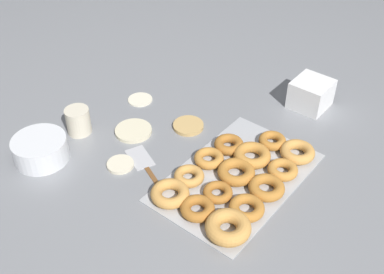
{
  "coord_description": "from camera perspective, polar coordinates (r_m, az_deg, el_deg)",
  "views": [
    {
      "loc": [
        -0.92,
        -0.78,
        0.97
      ],
      "look_at": [
        -0.03,
        -0.06,
        0.04
      ],
      "focal_mm": 45.0,
      "sensor_mm": 36.0,
      "label": 1
    }
  ],
  "objects": [
    {
      "name": "container_stack",
      "position": [
        1.7,
        13.92,
        4.99
      ],
      "size": [
        0.12,
        0.12,
        0.1
      ],
      "color": "white",
      "rests_on": "ground_plane"
    },
    {
      "name": "pancake_2",
      "position": [
        1.45,
        -8.49,
        -3.23
      ],
      "size": [
        0.08,
        0.08,
        0.01
      ],
      "primitive_type": "cylinder",
      "color": "beige",
      "rests_on": "ground_plane"
    },
    {
      "name": "spatula",
      "position": [
        1.45,
        -5.83,
        -2.99
      ],
      "size": [
        0.12,
        0.22,
        0.01
      ],
      "rotation": [
        0.0,
        0.0,
        1.16
      ],
      "color": "brown",
      "rests_on": "ground_plane"
    },
    {
      "name": "pancake_1",
      "position": [
        1.71,
        -6.17,
        4.49
      ],
      "size": [
        0.09,
        0.09,
        0.01
      ],
      "primitive_type": "cylinder",
      "color": "silver",
      "rests_on": "ground_plane"
    },
    {
      "name": "donut_tray",
      "position": [
        1.38,
        5.32,
        -4.94
      ],
      "size": [
        0.49,
        0.32,
        0.05
      ],
      "color": "#ADAFB5",
      "rests_on": "ground_plane"
    },
    {
      "name": "pancake_0",
      "position": [
        1.58,
        -0.44,
        1.34
      ],
      "size": [
        0.1,
        0.1,
        0.01
      ],
      "primitive_type": "cylinder",
      "color": "tan",
      "rests_on": "ground_plane"
    },
    {
      "name": "pancake_3",
      "position": [
        1.57,
        -6.96,
        0.74
      ],
      "size": [
        0.12,
        0.12,
        0.01
      ],
      "primitive_type": "cylinder",
      "color": "beige",
      "rests_on": "ground_plane"
    },
    {
      "name": "paper_cup",
      "position": [
        1.58,
        -13.34,
        1.87
      ],
      "size": [
        0.08,
        0.08,
        0.09
      ],
      "color": "beige",
      "rests_on": "ground_plane"
    },
    {
      "name": "ground_plane",
      "position": [
        1.55,
        -1.22,
        0.23
      ],
      "size": [
        3.0,
        3.0,
        0.0
      ],
      "primitive_type": "plane",
      "color": "gray"
    },
    {
      "name": "batter_bowl",
      "position": [
        1.51,
        -17.52,
        -1.4
      ],
      "size": [
        0.16,
        0.16,
        0.07
      ],
      "color": "white",
      "rests_on": "ground_plane"
    }
  ]
}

